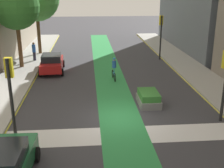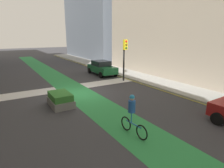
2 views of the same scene
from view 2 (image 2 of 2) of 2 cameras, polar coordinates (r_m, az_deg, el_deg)
name	(u,v)px [view 2 (image 2 of 2)]	position (r m, az deg, el deg)	size (l,w,h in m)	color
ground_plane	(80,93)	(14.88, -9.58, -2.78)	(120.00, 120.00, 0.00)	#38383D
bike_lane_paint	(79,93)	(14.85, -9.81, -2.80)	(2.40, 60.00, 0.01)	#2D8C47
crosswalk_band	(71,87)	(16.68, -12.17, -1.00)	(12.00, 1.80, 0.01)	silver
sidewalk_left	(152,81)	(18.84, 12.03, 1.00)	(3.00, 60.00, 0.15)	#9E9E99
curb_stripe_left	(140,83)	(17.88, 8.51, 0.21)	(0.16, 60.00, 0.01)	yellow
traffic_signal_near_left	(125,52)	(18.30, 3.84, 9.57)	(0.35, 0.52, 3.99)	black
car_green_left_near	(102,68)	(21.55, -3.10, 4.94)	(2.10, 4.24, 1.57)	#196033
cyclist_in_lane	(133,114)	(8.54, 6.21, -9.01)	(0.32, 1.73, 1.86)	black
median_planter	(60,100)	(12.47, -15.27, -4.57)	(1.28, 2.01, 0.85)	slate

